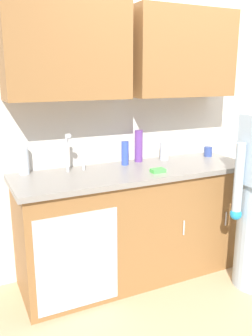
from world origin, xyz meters
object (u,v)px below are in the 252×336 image
(bottle_cleaner_spray, at_px, (24,161))
(knife_on_counter, at_px, (239,163))
(sponge, at_px, (158,171))
(bottle_water_tall, at_px, (164,151))
(bottle_water_short, at_px, (139,146))
(sink, at_px, (79,177))
(cup_by_sink, at_px, (208,152))
(bottle_soap, at_px, (125,153))

(bottle_cleaner_spray, distance_m, knife_on_counter, 1.79)
(bottle_cleaner_spray, bearing_deg, sponge, -23.13)
(bottle_water_tall, distance_m, bottle_cleaner_spray, 1.22)
(knife_on_counter, bearing_deg, bottle_water_short, -83.62)
(bottle_water_short, bearing_deg, bottle_water_tall, -8.16)
(bottle_water_short, xyz_separation_m, bottle_cleaner_spray, (-0.98, 0.02, -0.03))
(sink, distance_m, cup_by_sink, 1.31)
(sink, xyz_separation_m, cup_by_sink, (1.30, 0.12, 0.06))
(bottle_water_tall, relative_size, sponge, 1.48)
(bottle_cleaner_spray, xyz_separation_m, cup_by_sink, (1.66, -0.11, -0.06))
(bottle_water_tall, bearing_deg, bottle_water_short, 171.84)
(bottle_cleaner_spray, bearing_deg, bottle_water_tall, -2.38)
(cup_by_sink, height_order, knife_on_counter, cup_by_sink)
(bottle_water_tall, relative_size, cup_by_sink, 1.85)
(sink, height_order, knife_on_counter, sink)
(bottle_water_tall, distance_m, bottle_water_short, 0.25)
(knife_on_counter, bearing_deg, cup_by_sink, -132.30)
(bottle_water_tall, xyz_separation_m, bottle_cleaner_spray, (-1.22, 0.05, 0.02))
(cup_by_sink, relative_size, sponge, 0.80)
(bottle_soap, height_order, bottle_water_short, bottle_water_short)
(bottle_soap, bearing_deg, sponge, -68.88)
(bottle_soap, xyz_separation_m, cup_by_sink, (0.84, -0.03, -0.06))
(bottle_cleaner_spray, distance_m, cup_by_sink, 1.67)
(bottle_water_short, height_order, cup_by_sink, bottle_water_short)
(sink, relative_size, knife_on_counter, 2.08)
(bottle_water_short, height_order, bottle_cleaner_spray, bottle_water_short)
(bottle_water_short, distance_m, bottle_cleaner_spray, 0.98)
(bottle_water_tall, bearing_deg, knife_on_counter, -38.05)
(sink, height_order, bottle_water_short, sink)
(sponge, bearing_deg, bottle_water_tall, 52.21)
(sink, bearing_deg, cup_by_sink, 5.07)
(bottle_water_short, relative_size, knife_on_counter, 1.15)
(cup_by_sink, height_order, sponge, cup_by_sink)
(bottle_water_tall, distance_m, cup_by_sink, 0.45)
(bottle_water_tall, relative_size, bottle_water_short, 0.59)
(bottle_water_tall, bearing_deg, cup_by_sink, -7.64)
(bottle_water_tall, xyz_separation_m, knife_on_counter, (0.51, -0.40, -0.08))
(bottle_soap, xyz_separation_m, bottle_water_short, (0.16, 0.06, 0.04))
(bottle_water_short, distance_m, sponge, 0.41)
(sink, relative_size, bottle_soap, 2.49)
(knife_on_counter, bearing_deg, sponge, -56.88)
(bottle_soap, bearing_deg, knife_on_counter, -22.33)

